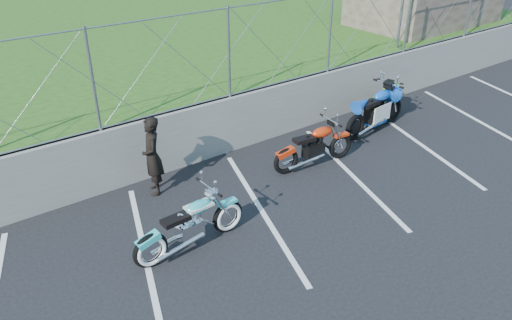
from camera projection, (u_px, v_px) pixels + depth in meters
ground at (296, 236)px, 8.79m from camera, size 90.00×90.00×0.00m
retaining_wall at (193, 135)px, 10.96m from camera, size 30.00×0.22×1.30m
grass_field at (53, 40)px, 18.03m from camera, size 30.00×20.00×1.30m
chain_link_fence at (188, 62)px, 10.18m from camera, size 28.00×0.03×2.00m
parking_lines at (309, 191)px, 10.12m from camera, size 18.29×4.31×0.01m
cruiser_turquoise at (192, 226)px, 8.33m from camera, size 2.14×0.68×1.06m
naked_orange at (315, 148)px, 10.87m from camera, size 2.04×0.69×1.02m
sportbike_green at (383, 104)px, 13.14m from camera, size 1.82×0.77×0.97m
sportbike_blue at (376, 112)px, 12.48m from camera, size 2.26×0.80×1.17m
person_standing at (152, 156)px, 9.72m from camera, size 0.56×0.68×1.62m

